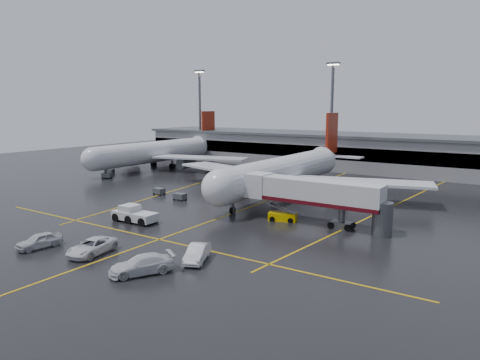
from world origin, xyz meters
The scene contains 22 objects.
ground centered at (0.00, 0.00, 0.00)m, with size 220.00×220.00×0.00m, color black.
apron_line_centre centered at (0.00, 0.00, 0.01)m, with size 0.25×90.00×0.02m, color gold.
apron_line_stop centered at (0.00, -22.00, 0.01)m, with size 60.00×0.25×0.02m, color gold.
apron_line_left centered at (-20.00, 10.00, 0.01)m, with size 0.25×70.00×0.02m, color gold.
apron_line_right centered at (18.00, 10.00, 0.01)m, with size 0.25×70.00×0.02m, color gold.
terminal centered at (0.00, 47.93, 4.32)m, with size 122.00×19.00×8.60m.
light_mast_left centered at (-45.00, 42.00, 14.47)m, with size 3.00×1.20×25.45m.
light_mast_mid centered at (-5.00, 42.00, 14.47)m, with size 3.00×1.20×25.45m.
main_airliner centered at (0.00, 9.70, 4.21)m, with size 48.80×45.60×14.10m.
second_airliner centered at (-42.00, 21.70, 4.21)m, with size 48.80×45.60×14.10m.
jet_bridge centered at (11.87, -6.00, 3.93)m, with size 19.90×3.40×6.05m.
pushback_tractor centered at (-8.42, -18.00, 0.91)m, with size 6.47×2.95×2.28m.
belt_loader centered at (7.98, -6.67, 0.58)m, with size 4.00×2.54×2.35m.
service_van_a centered at (-2.25, -29.56, 0.81)m, with size 2.67×5.79×1.61m, color white.
service_van_b centered at (6.04, -30.52, 0.86)m, with size 2.41×5.94×1.72m, color silver.
service_van_c centered at (8.17, -25.11, 0.80)m, with size 1.70×4.88×1.61m, color white.
service_van_d centered at (-8.71, -31.42, 0.82)m, with size 1.94×4.82×1.64m, color silver.
baggage_cart_a centered at (-12.42, -4.22, 0.63)m, with size 2.03×1.35×1.12m.
baggage_cart_b centered at (-18.55, -2.72, 0.63)m, with size 2.12×1.50×1.12m.
baggage_cart_c centered at (-10.93, 4.93, 0.63)m, with size 2.13×1.50×1.12m.
baggage_cart_d centered at (-45.07, 8.64, 0.63)m, with size 2.26×1.76×1.12m.
baggage_cart_e centered at (-40.44, 4.07, 0.63)m, with size 2.36×2.02×1.12m.
Camera 1 is at (34.66, -57.35, 15.18)m, focal length 32.62 mm.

